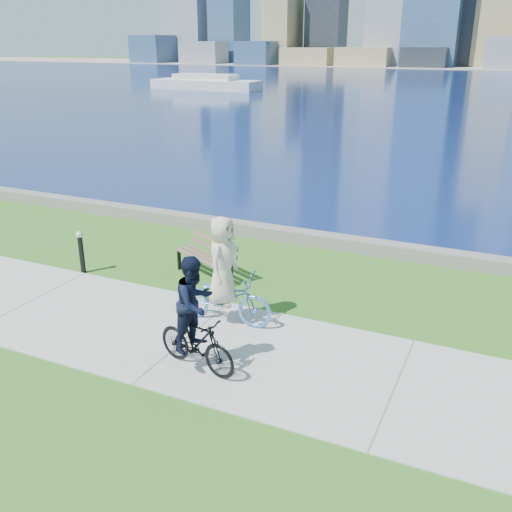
{
  "coord_description": "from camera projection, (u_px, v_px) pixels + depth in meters",
  "views": [
    {
      "loc": [
        5.31,
        -8.25,
        5.39
      ],
      "look_at": [
        0.53,
        2.03,
        1.1
      ],
      "focal_mm": 40.0,
      "sensor_mm": 36.0,
      "label": 1
    }
  ],
  "objects": [
    {
      "name": "cyclist_woman",
      "position": [
        223.0,
        284.0,
        11.34
      ],
      "size": [
        0.88,
        2.12,
        2.23
      ],
      "rotation": [
        0.0,
        0.0,
        1.65
      ],
      "color": "#528EC8",
      "rests_on": "ground"
    },
    {
      "name": "seawall",
      "position": [
        301.0,
        237.0,
        16.19
      ],
      "size": [
        90.0,
        0.5,
        0.35
      ],
      "primitive_type": "cube",
      "color": "slate",
      "rests_on": "ground"
    },
    {
      "name": "cyclist_man",
      "position": [
        195.0,
        323.0,
        9.66
      ],
      "size": [
        0.83,
        1.75,
        2.09
      ],
      "rotation": [
        0.0,
        0.0,
        1.36
      ],
      "color": "black",
      "rests_on": "ground"
    },
    {
      "name": "far_shore",
      "position": [
        507.0,
        67.0,
        121.22
      ],
      "size": [
        320.0,
        30.0,
        0.12
      ],
      "primitive_type": "cube",
      "color": "gray",
      "rests_on": "ground"
    },
    {
      "name": "bay_water",
      "position": [
        485.0,
        86.0,
        72.06
      ],
      "size": [
        320.0,
        131.0,
        0.01
      ],
      "primitive_type": "cube",
      "color": "#0C1C4E",
      "rests_on": "ground"
    },
    {
      "name": "ferry_near",
      "position": [
        206.0,
        83.0,
        66.45
      ],
      "size": [
        13.0,
        3.72,
        1.76
      ],
      "color": "silver",
      "rests_on": "ground"
    },
    {
      "name": "ground",
      "position": [
        187.0,
        339.0,
        11.0
      ],
      "size": [
        320.0,
        320.0,
        0.0
      ],
      "primitive_type": "plane",
      "color": "#2A5F19",
      "rests_on": "ground"
    },
    {
      "name": "concrete_path",
      "position": [
        187.0,
        338.0,
        10.99
      ],
      "size": [
        80.0,
        3.5,
        0.02
      ],
      "primitive_type": "cube",
      "color": "#A2A29D",
      "rests_on": "ground"
    },
    {
      "name": "park_bench",
      "position": [
        207.0,
        254.0,
        13.76
      ],
      "size": [
        1.9,
        1.32,
        0.94
      ],
      "rotation": [
        0.0,
        0.0,
        -0.43
      ],
      "color": "black",
      "rests_on": "ground"
    },
    {
      "name": "bollard_lamp",
      "position": [
        81.0,
        249.0,
        13.92
      ],
      "size": [
        0.18,
        0.18,
        1.09
      ],
      "color": "black",
      "rests_on": "ground"
    }
  ]
}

